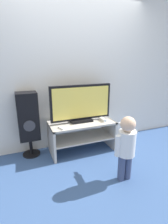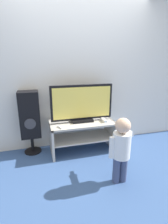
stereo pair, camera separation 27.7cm
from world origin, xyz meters
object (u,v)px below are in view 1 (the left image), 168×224
(television, at_px, (81,104))
(speaker_tower, at_px, (28,118))
(game_console, at_px, (102,119))
(remote_primary, at_px, (61,128))
(child, at_px, (126,143))

(television, relative_size, speaker_tower, 0.98)
(game_console, bearing_deg, remote_primary, -172.21)
(remote_primary, xyz_separation_m, child, (0.65, -0.75, -0.02))
(game_console, distance_m, child, 0.86)
(remote_primary, bearing_deg, game_console, 7.79)
(game_console, relative_size, speaker_tower, 0.19)
(remote_primary, distance_m, child, 0.99)
(remote_primary, bearing_deg, child, -49.22)
(television, bearing_deg, game_console, -14.43)
(television, xyz_separation_m, child, (0.25, -0.94, -0.31))
(child, distance_m, speaker_tower, 1.54)
(television, relative_size, child, 1.18)
(television, height_order, speaker_tower, television)
(child, xyz_separation_m, speaker_tower, (-1.09, 1.08, 0.13))
(television, bearing_deg, remote_primary, -153.95)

